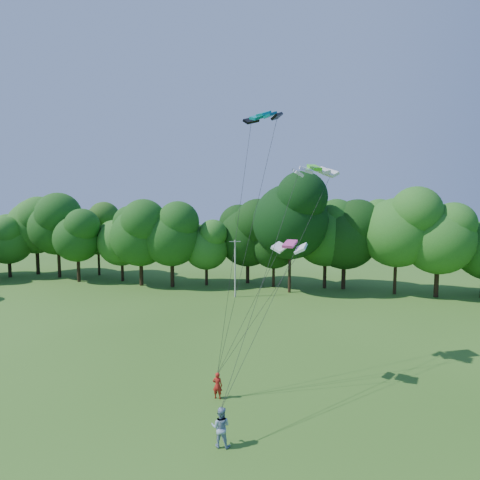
# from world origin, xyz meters

# --- Properties ---
(ground) EXTENTS (160.00, 160.00, 0.00)m
(ground) POSITION_xyz_m (0.00, 0.00, 0.00)
(ground) COLOR #315D19
(ground) RESTS_ON ground
(utility_pole) EXTENTS (1.34, 0.59, 7.05)m
(utility_pole) POSITION_xyz_m (-2.27, 29.60, 3.66)
(utility_pole) COLOR #B1B2A8
(utility_pole) RESTS_ON ground
(kite_flyer_left) EXTENTS (0.58, 0.39, 1.56)m
(kite_flyer_left) POSITION_xyz_m (2.46, 5.67, 0.78)
(kite_flyer_left) COLOR #AD1D16
(kite_flyer_left) RESTS_ON ground
(kite_flyer_right) EXTENTS (0.95, 0.75, 1.88)m
(kite_flyer_right) POSITION_xyz_m (3.82, 1.53, 0.94)
(kite_flyer_right) COLOR #8BA2C1
(kite_flyer_right) RESTS_ON ground
(kite_teal) EXTENTS (2.66, 1.98, 0.52)m
(kite_teal) POSITION_xyz_m (4.45, 9.56, 16.96)
(kite_teal) COLOR #047885
(kite_teal) RESTS_ON ground
(kite_green) EXTENTS (3.20, 2.42, 0.56)m
(kite_green) POSITION_xyz_m (7.59, 11.34, 13.72)
(kite_green) COLOR #49DF21
(kite_green) RESTS_ON ground
(kite_pink) EXTENTS (2.20, 1.45, 0.44)m
(kite_pink) POSITION_xyz_m (6.35, 7.81, 8.93)
(kite_pink) COLOR #D13A8B
(kite_pink) RESTS_ON ground
(tree_back_west) EXTENTS (8.21, 8.21, 11.94)m
(tree_back_west) POSITION_xyz_m (-27.21, 38.96, 7.46)
(tree_back_west) COLOR black
(tree_back_west) RESTS_ON ground
(tree_back_center) EXTENTS (10.57, 10.57, 15.38)m
(tree_back_center) POSITION_xyz_m (4.01, 33.57, 9.61)
(tree_back_center) COLOR black
(tree_back_center) RESTS_ON ground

